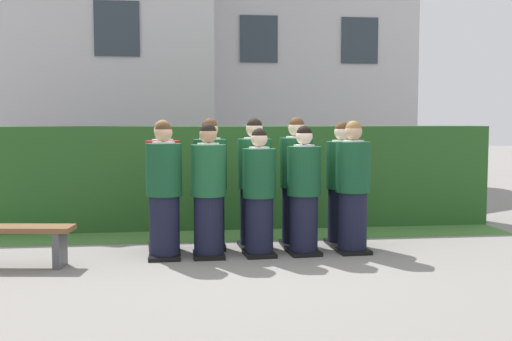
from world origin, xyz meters
The scene contains 16 objects.
ground_plane centered at (0.00, 0.00, 0.00)m, with size 60.00×60.00×0.00m, color gray.
student_front_row_0 centered at (-1.17, -0.02, 0.80)m, with size 0.44×0.48×1.68m.
student_front_row_1 centered at (-0.63, -0.02, 0.79)m, with size 0.43×0.48×1.66m.
student_front_row_2 centered at (0.01, -0.01, 0.76)m, with size 0.42×0.49×1.60m.
student_front_row_3 centered at (0.58, 0.02, 0.78)m, with size 0.42×0.50×1.63m.
student_front_row_4 centered at (1.22, 0.04, 0.81)m, with size 0.44×0.51×1.69m.
student_in_red_blazer centered at (-1.19, 0.54, 0.81)m, with size 0.44×0.51×1.70m.
student_rear_row_1 centered at (-0.58, 0.51, 0.82)m, with size 0.45×0.54×1.72m.
student_rear_row_2 centered at (0.01, 0.51, 0.82)m, with size 0.45×0.52×1.72m.
student_rear_row_3 centered at (0.58, 0.54, 0.83)m, with size 0.45×0.50×1.74m.
student_rear_row_4 centered at (1.21, 0.54, 0.80)m, with size 0.44×0.48×1.67m.
hedge centered at (0.00, 2.19, 0.80)m, with size 7.93×0.70×1.60m.
school_building_main centered at (-3.78, 7.36, 4.00)m, with size 7.52×4.27×7.80m.
school_building_annex centered at (2.16, 8.89, 3.80)m, with size 5.78×3.45×7.43m.
wooden_bench centered at (-2.91, -0.27, 0.35)m, with size 1.44×0.54×0.48m.
lawn_strip centered at (0.00, 1.39, 0.00)m, with size 7.93×0.90×0.01m, color #477A38.
Camera 1 is at (-1.00, -7.80, 1.72)m, focal length 44.51 mm.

